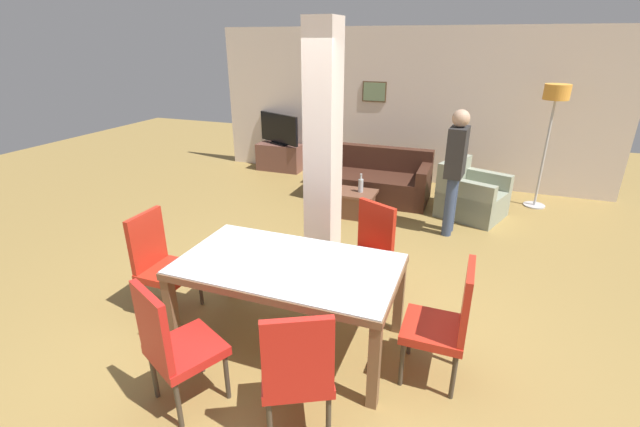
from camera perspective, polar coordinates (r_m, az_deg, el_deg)
ground_plane at (r=3.99m, az=-3.97°, el=-16.39°), size 18.00×18.00×0.00m
back_wall at (r=8.09m, az=11.12°, el=13.77°), size 7.20×0.09×2.70m
divider_pillar at (r=4.61m, az=0.42°, el=7.94°), size 0.31×0.39×2.70m
dining_table at (r=3.63m, az=-4.24°, el=-8.57°), size 1.83×1.03×0.78m
dining_chair_head_left at (r=4.35m, az=-20.53°, el=-5.89°), size 0.46×0.46×1.01m
dining_chair_far_right at (r=4.30m, az=6.34°, el=-4.83°), size 0.62×0.62×1.01m
dining_chair_near_left at (r=3.25m, az=-18.94°, el=-16.03°), size 0.61×0.61×1.01m
dining_chair_head_right at (r=3.43m, az=16.48°, el=-13.44°), size 0.46×0.46×1.01m
dining_chair_near_right at (r=2.90m, az=-3.07°, el=-19.93°), size 0.62×0.62×1.01m
sofa at (r=7.23m, az=6.69°, el=4.33°), size 1.93×0.88×0.81m
armchair at (r=6.80m, az=19.37°, el=2.06°), size 1.08×1.05×0.82m
coffee_table at (r=6.44m, az=4.66°, el=1.34°), size 0.61×0.48×0.39m
bottle at (r=6.35m, az=5.45°, el=3.81°), size 0.08×0.08×0.28m
tv_stand at (r=8.77m, az=-5.37°, el=7.49°), size 0.90×0.40×0.54m
tv_screen at (r=8.64m, az=-5.50°, el=11.07°), size 0.99×0.50×0.60m
floor_lamp at (r=7.34m, az=28.80°, el=12.66°), size 0.36×0.36×1.89m
standing_person at (r=5.88m, az=17.60°, el=6.21°), size 0.25×0.40×1.68m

